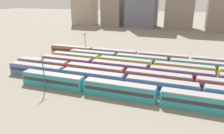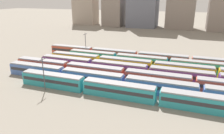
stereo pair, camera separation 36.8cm
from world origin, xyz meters
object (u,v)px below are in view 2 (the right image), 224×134
object	(u,v)px
train_track_4	(183,70)
catenary_pole_1	(85,42)
train_track_1	(125,82)
train_track_6	(163,59)
catenary_pole_2	(43,72)
train_track_3	(181,75)
train_track_2	(157,79)

from	to	relation	value
train_track_4	catenary_pole_1	world-z (taller)	catenary_pole_1
train_track_1	train_track_6	world-z (taller)	same
train_track_1	catenary_pole_2	xyz separation A→B (m)	(-19.44, -8.02, 3.15)
train_track_3	catenary_pole_2	bearing A→B (deg)	-151.02
train_track_1	train_track_3	distance (m)	17.29
train_track_3	train_track_4	distance (m)	5.22
train_track_1	train_track_4	xyz separation A→B (m)	(14.33, 15.60, 0.00)
train_track_3	train_track_1	bearing A→B (deg)	-143.03
train_track_1	catenary_pole_1	distance (m)	38.91
train_track_4	catenary_pole_1	size ratio (longest dim) A/B	10.23
train_track_1	train_track_4	bearing A→B (deg)	47.44
train_track_4	catenary_pole_2	world-z (taller)	catenary_pole_2
train_track_1	train_track_6	xyz separation A→B (m)	(6.76, 26.00, 0.00)
train_track_4	train_track_2	bearing A→B (deg)	-121.90
train_track_1	catenary_pole_1	world-z (taller)	catenary_pole_1
catenary_pole_2	train_track_1	bearing A→B (deg)	22.42
train_track_4	train_track_3	bearing A→B (deg)	-95.58
train_track_2	train_track_6	xyz separation A→B (m)	(-1.09, 20.80, 0.00)
train_track_2	train_track_6	distance (m)	20.83
train_track_4	catenary_pole_2	xyz separation A→B (m)	(-33.76, -23.62, 3.15)
train_track_4	train_track_6	distance (m)	12.86
train_track_3	train_track_4	xyz separation A→B (m)	(0.51, 5.20, 0.00)
train_track_2	catenary_pole_2	world-z (taller)	catenary_pole_2
train_track_4	train_track_1	bearing A→B (deg)	-132.56
train_track_2	train_track_3	world-z (taller)	same
train_track_6	catenary_pole_2	bearing A→B (deg)	-127.60
train_track_1	train_track_3	world-z (taller)	same
train_track_3	catenary_pole_2	distance (m)	38.15
catenary_pole_1	train_track_3	bearing A→B (deg)	-24.89
catenary_pole_1	train_track_6	bearing A→B (deg)	-4.96
train_track_6	catenary_pole_1	world-z (taller)	catenary_pole_1
train_track_1	train_track_3	bearing A→B (deg)	36.97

